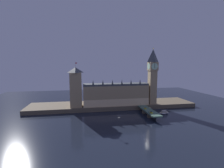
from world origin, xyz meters
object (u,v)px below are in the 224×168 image
object	(u,v)px
pedestrian_mid_walk	(152,109)
boat_downstream	(164,113)
car_northbound_lead	(145,108)
pedestrian_near_rail	(149,112)
street_lamp_near	(150,110)
victoria_tower	(76,87)
street_lamp_far	(140,104)
clock_tower	(153,75)
pedestrian_far_rail	(140,106)
car_northbound_trail	(151,112)

from	to	relation	value
pedestrian_mid_walk	boat_downstream	bearing A→B (deg)	-1.52
car_northbound_lead	pedestrian_mid_walk	world-z (taller)	pedestrian_mid_walk
pedestrian_near_rail	street_lamp_near	distance (m)	6.01
victoria_tower	street_lamp_far	world-z (taller)	victoria_tower
street_lamp_far	car_northbound_lead	bearing A→B (deg)	-73.59
pedestrian_near_rail	pedestrian_mid_walk	size ratio (longest dim) A/B	0.91
street_lamp_far	boat_downstream	world-z (taller)	street_lamp_far
pedestrian_near_rail	street_lamp_near	world-z (taller)	street_lamp_near
clock_tower	boat_downstream	xyz separation A→B (m)	(2.22, -29.89, -42.64)
street_lamp_near	boat_downstream	world-z (taller)	street_lamp_near
clock_tower	boat_downstream	bearing A→B (deg)	-85.75
street_lamp_far	boat_downstream	bearing A→B (deg)	-28.92
car_northbound_lead	pedestrian_near_rail	distance (m)	15.60
victoria_tower	pedestrian_far_rail	xyz separation A→B (m)	(77.32, -17.98, -22.99)
street_lamp_near	street_lamp_far	size ratio (longest dim) A/B	1.21
pedestrian_far_rail	street_lamp_far	world-z (taller)	street_lamp_far
car_northbound_lead	boat_downstream	xyz separation A→B (m)	(21.55, -4.15, -5.06)
boat_downstream	pedestrian_far_rail	bearing A→B (deg)	149.34
clock_tower	pedestrian_far_rail	distance (m)	46.01
clock_tower	pedestrian_mid_walk	world-z (taller)	clock_tower
victoria_tower	pedestrian_mid_walk	xyz separation A→B (m)	(86.63, -31.76, -22.86)
car_northbound_trail	street_lamp_far	distance (m)	26.55
street_lamp_near	street_lamp_far	distance (m)	29.45
street_lamp_far	pedestrian_near_rail	bearing A→B (deg)	-89.07
car_northbound_trail	victoria_tower	bearing A→B (deg)	150.55
clock_tower	car_northbound_lead	distance (m)	49.48
car_northbound_lead	street_lamp_far	xyz separation A→B (m)	(-2.73, 9.26, 3.06)
street_lamp_far	pedestrian_mid_walk	bearing A→B (deg)	-53.31
pedestrian_mid_walk	street_lamp_far	distance (m)	16.48
pedestrian_near_rail	street_lamp_far	size ratio (longest dim) A/B	0.28
clock_tower	pedestrian_near_rail	size ratio (longest dim) A/B	44.68
pedestrian_far_rail	pedestrian_mid_walk	bearing A→B (deg)	-55.95
car_northbound_trail	car_northbound_lead	bearing A→B (deg)	90.00
pedestrian_far_rail	clock_tower	bearing A→B (deg)	36.00
car_northbound_lead	street_lamp_near	distance (m)	20.72
pedestrian_mid_walk	street_lamp_far	world-z (taller)	street_lamp_far
car_northbound_lead	pedestrian_near_rail	size ratio (longest dim) A/B	2.70
clock_tower	street_lamp_far	bearing A→B (deg)	-143.24
car_northbound_lead	victoria_tower	bearing A→B (deg)	160.64
pedestrian_far_rail	street_lamp_near	distance (m)	30.41
pedestrian_near_rail	street_lamp_far	distance (m)	24.86
pedestrian_near_rail	pedestrian_far_rail	xyz separation A→B (m)	(-0.00, 25.43, -0.04)
car_northbound_lead	car_northbound_trail	distance (m)	16.98
clock_tower	street_lamp_near	distance (m)	61.09
street_lamp_near	pedestrian_mid_walk	bearing A→B (deg)	59.40
pedestrian_near_rail	street_lamp_near	bearing A→B (deg)	-94.81
victoria_tower	street_lamp_near	size ratio (longest dim) A/B	7.59
car_northbound_trail	pedestrian_mid_walk	world-z (taller)	pedestrian_mid_walk
victoria_tower	car_northbound_trail	xyz separation A→B (m)	(79.65, -44.97, -23.07)
street_lamp_far	clock_tower	bearing A→B (deg)	36.76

